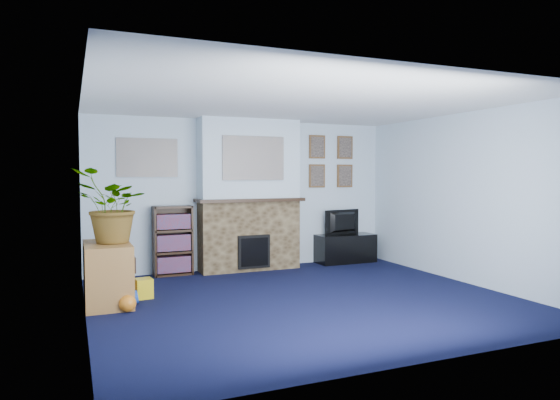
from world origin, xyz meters
name	(u,v)px	position (x,y,z in m)	size (l,w,h in m)	color
floor	(304,299)	(0.00, 0.00, 0.00)	(5.00, 4.50, 0.01)	black
ceiling	(305,102)	(0.00, 0.00, 2.40)	(5.00, 4.50, 0.01)	white
wall_back	(245,194)	(0.00, 2.25, 1.20)	(5.00, 0.04, 2.40)	silver
wall_front	(426,216)	(0.00, -2.25, 1.20)	(5.00, 0.04, 2.40)	silver
wall_left	(84,207)	(-2.50, 0.00, 1.20)	(0.04, 4.50, 2.40)	silver
wall_right	(465,198)	(2.50, 0.00, 1.20)	(0.04, 4.50, 2.40)	silver
chimney_breast	(249,196)	(0.00, 2.05, 1.18)	(1.72, 0.50, 2.40)	brown
collage_main	(254,158)	(0.00, 1.84, 1.78)	(1.00, 0.03, 0.68)	gray
collage_left	(147,158)	(-1.55, 2.23, 1.78)	(0.90, 0.03, 0.58)	gray
portrait_tl	(317,147)	(1.30, 2.23, 2.00)	(0.30, 0.03, 0.40)	brown
portrait_tr	(345,148)	(1.85, 2.23, 2.00)	(0.30, 0.03, 0.40)	brown
portrait_bl	(317,176)	(1.30, 2.23, 1.50)	(0.30, 0.03, 0.40)	brown
portrait_br	(345,176)	(1.85, 2.23, 1.50)	(0.30, 0.03, 0.40)	brown
tv_stand	(345,249)	(1.76, 2.03, 0.23)	(1.03, 0.43, 0.49)	black
television	(345,222)	(1.76, 2.05, 0.70)	(0.74, 0.10, 0.43)	black
bookshelf	(173,242)	(-1.21, 2.11, 0.50)	(0.58, 0.28, 1.05)	black
sideboard	(108,274)	(-2.24, 0.70, 0.35)	(0.52, 0.93, 0.72)	#9D6832
potted_plant	(111,206)	(-2.19, 0.65, 1.17)	(0.80, 0.69, 0.89)	#26661E
mantel_clock	(247,194)	(-0.05, 2.00, 1.22)	(0.11, 0.07, 0.15)	gold
mantel_candle	(265,193)	(0.25, 2.00, 1.23)	(0.05, 0.05, 0.15)	#B2BFC6
mantel_teddy	(218,195)	(-0.53, 2.00, 1.22)	(0.13, 0.13, 0.13)	slate
mantel_can	(290,194)	(0.69, 2.00, 1.21)	(0.06, 0.06, 0.12)	yellow
green_crate	(101,288)	(-2.30, 0.97, 0.14)	(0.33, 0.27, 0.27)	#198C26
toy_ball	(128,304)	(-2.06, 0.24, 0.09)	(0.19, 0.19, 0.19)	orange
toy_block	(144,289)	(-1.81, 0.81, 0.11)	(0.20, 0.20, 0.24)	yellow
toy_tube	(123,300)	(-2.08, 0.53, 0.07)	(0.15, 0.15, 0.33)	blue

